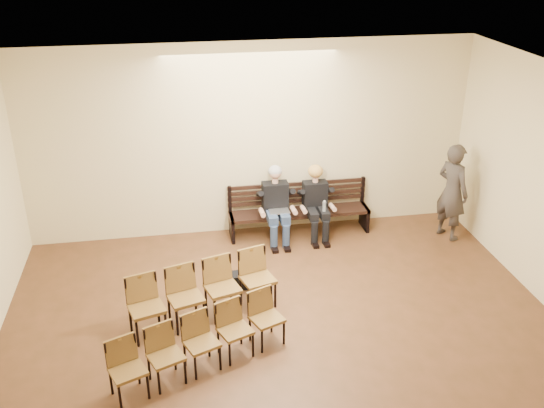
{
  "coord_description": "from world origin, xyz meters",
  "views": [
    {
      "loc": [
        -1.4,
        -5.16,
        5.29
      ],
      "look_at": [
        0.22,
        4.05,
        0.92
      ],
      "focal_mm": 40.0,
      "sensor_mm": 36.0,
      "label": 1
    }
  ],
  "objects_px": {
    "seated_woman": "(316,204)",
    "passerby": "(453,185)",
    "bag": "(241,280)",
    "chair_row_back": "(202,343)",
    "bench": "(299,222)",
    "seated_man": "(276,204)",
    "chair_row_front": "(204,293)",
    "laptop": "(279,212)",
    "water_bottle": "(324,213)"
  },
  "relations": [
    {
      "from": "seated_man",
      "to": "chair_row_back",
      "type": "relative_size",
      "value": 0.58
    },
    {
      "from": "laptop",
      "to": "bag",
      "type": "distance_m",
      "value": 1.73
    },
    {
      "from": "passerby",
      "to": "seated_man",
      "type": "bearing_deg",
      "value": 57.83
    },
    {
      "from": "laptop",
      "to": "bag",
      "type": "height_order",
      "value": "laptop"
    },
    {
      "from": "passerby",
      "to": "chair_row_back",
      "type": "height_order",
      "value": "passerby"
    },
    {
      "from": "bag",
      "to": "chair_row_front",
      "type": "xyz_separation_m",
      "value": [
        -0.61,
        -0.76,
        0.32
      ]
    },
    {
      "from": "laptop",
      "to": "passerby",
      "type": "relative_size",
      "value": 0.17
    },
    {
      "from": "laptop",
      "to": "seated_woman",
      "type": "bearing_deg",
      "value": 14.84
    },
    {
      "from": "bench",
      "to": "laptop",
      "type": "distance_m",
      "value": 0.61
    },
    {
      "from": "seated_woman",
      "to": "chair_row_front",
      "type": "relative_size",
      "value": 0.58
    },
    {
      "from": "seated_man",
      "to": "water_bottle",
      "type": "height_order",
      "value": "seated_man"
    },
    {
      "from": "seated_woman",
      "to": "passerby",
      "type": "distance_m",
      "value": 2.47
    },
    {
      "from": "laptop",
      "to": "chair_row_front",
      "type": "distance_m",
      "value": 2.64
    },
    {
      "from": "bag",
      "to": "chair_row_back",
      "type": "height_order",
      "value": "chair_row_back"
    },
    {
      "from": "seated_woman",
      "to": "passerby",
      "type": "relative_size",
      "value": 0.61
    },
    {
      "from": "laptop",
      "to": "chair_row_back",
      "type": "relative_size",
      "value": 0.15
    },
    {
      "from": "bag",
      "to": "seated_woman",
      "type": "bearing_deg",
      "value": 44.16
    },
    {
      "from": "seated_man",
      "to": "seated_woman",
      "type": "xyz_separation_m",
      "value": [
        0.74,
        0.0,
        -0.06
      ]
    },
    {
      "from": "seated_man",
      "to": "chair_row_front",
      "type": "distance_m",
      "value": 2.74
    },
    {
      "from": "chair_row_front",
      "to": "seated_man",
      "type": "bearing_deg",
      "value": 41.11
    },
    {
      "from": "seated_man",
      "to": "seated_woman",
      "type": "bearing_deg",
      "value": 0.0
    },
    {
      "from": "laptop",
      "to": "chair_row_back",
      "type": "bearing_deg",
      "value": -112.35
    },
    {
      "from": "chair_row_back",
      "to": "bench",
      "type": "bearing_deg",
      "value": 37.15
    },
    {
      "from": "bench",
      "to": "seated_woman",
      "type": "bearing_deg",
      "value": -23.35
    },
    {
      "from": "bench",
      "to": "laptop",
      "type": "height_order",
      "value": "laptop"
    },
    {
      "from": "passerby",
      "to": "bench",
      "type": "bearing_deg",
      "value": 53.87
    },
    {
      "from": "passerby",
      "to": "chair_row_back",
      "type": "relative_size",
      "value": 0.87
    },
    {
      "from": "bench",
      "to": "bag",
      "type": "height_order",
      "value": "bench"
    },
    {
      "from": "passerby",
      "to": "chair_row_front",
      "type": "height_order",
      "value": "passerby"
    },
    {
      "from": "seated_man",
      "to": "seated_woman",
      "type": "relative_size",
      "value": 1.1
    },
    {
      "from": "seated_woman",
      "to": "laptop",
      "type": "relative_size",
      "value": 3.5
    },
    {
      "from": "bag",
      "to": "chair_row_front",
      "type": "distance_m",
      "value": 1.03
    },
    {
      "from": "bench",
      "to": "chair_row_front",
      "type": "height_order",
      "value": "chair_row_front"
    },
    {
      "from": "seated_man",
      "to": "seated_woman",
      "type": "height_order",
      "value": "seated_man"
    },
    {
      "from": "bench",
      "to": "chair_row_front",
      "type": "distance_m",
      "value": 3.1
    },
    {
      "from": "laptop",
      "to": "water_bottle",
      "type": "relative_size",
      "value": 1.71
    },
    {
      "from": "passerby",
      "to": "seated_woman",
      "type": "bearing_deg",
      "value": 55.19
    },
    {
      "from": "seated_man",
      "to": "passerby",
      "type": "xyz_separation_m",
      "value": [
        3.12,
        -0.48,
        0.34
      ]
    },
    {
      "from": "seated_man",
      "to": "laptop",
      "type": "distance_m",
      "value": 0.17
    },
    {
      "from": "seated_man",
      "to": "water_bottle",
      "type": "bearing_deg",
      "value": -15.66
    },
    {
      "from": "chair_row_front",
      "to": "laptop",
      "type": "bearing_deg",
      "value": 38.96
    },
    {
      "from": "laptop",
      "to": "water_bottle",
      "type": "bearing_deg",
      "value": -2.99
    },
    {
      "from": "bench",
      "to": "passerby",
      "type": "height_order",
      "value": "passerby"
    },
    {
      "from": "bench",
      "to": "chair_row_back",
      "type": "bearing_deg",
      "value": -120.38
    },
    {
      "from": "seated_woman",
      "to": "chair_row_back",
      "type": "height_order",
      "value": "seated_woman"
    },
    {
      "from": "seated_woman",
      "to": "bag",
      "type": "height_order",
      "value": "seated_woman"
    },
    {
      "from": "laptop",
      "to": "bench",
      "type": "bearing_deg",
      "value": 34.77
    },
    {
      "from": "bench",
      "to": "chair_row_back",
      "type": "relative_size",
      "value": 1.09
    },
    {
      "from": "seated_man",
      "to": "chair_row_front",
      "type": "xyz_separation_m",
      "value": [
        -1.47,
        -2.3,
        -0.24
      ]
    },
    {
      "from": "seated_man",
      "to": "seated_woman",
      "type": "distance_m",
      "value": 0.74
    }
  ]
}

